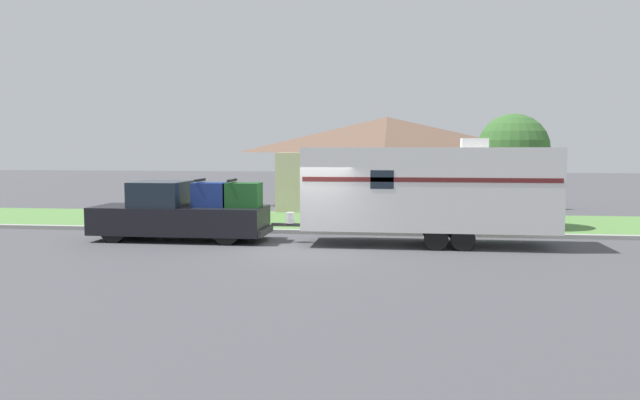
% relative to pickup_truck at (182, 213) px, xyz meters
% --- Properties ---
extents(ground_plane, '(120.00, 120.00, 0.00)m').
position_rel_pickup_truck_xyz_m(ground_plane, '(4.54, -1.66, -0.90)').
color(ground_plane, '#47474C').
extents(curb_strip, '(80.00, 0.30, 0.14)m').
position_rel_pickup_truck_xyz_m(curb_strip, '(4.54, 2.09, -0.83)').
color(curb_strip, '#999993').
rests_on(curb_strip, ground_plane).
extents(lawn_strip, '(80.00, 7.00, 0.03)m').
position_rel_pickup_truck_xyz_m(lawn_strip, '(4.54, 5.74, -0.89)').
color(lawn_strip, '#568442').
rests_on(lawn_strip, ground_plane).
extents(house_across_street, '(11.12, 7.30, 4.64)m').
position_rel_pickup_truck_xyz_m(house_across_street, '(6.51, 12.24, 1.50)').
color(house_across_street, beige).
rests_on(house_across_street, ground_plane).
extents(pickup_truck, '(5.85, 2.01, 2.06)m').
position_rel_pickup_truck_xyz_m(pickup_truck, '(0.00, 0.00, 0.00)').
color(pickup_truck, black).
rests_on(pickup_truck, ground_plane).
extents(travel_trailer, '(8.95, 2.28, 3.38)m').
position_rel_pickup_truck_xyz_m(travel_trailer, '(8.11, -0.00, 0.90)').
color(travel_trailer, black).
rests_on(travel_trailer, ground_plane).
extents(mailbox, '(0.48, 0.20, 1.25)m').
position_rel_pickup_truck_xyz_m(mailbox, '(-1.75, 3.03, 0.06)').
color(mailbox, brown).
rests_on(mailbox, ground_plane).
extents(tree_in_yard, '(2.73, 2.73, 4.38)m').
position_rel_pickup_truck_xyz_m(tree_in_yard, '(11.48, 4.74, 2.10)').
color(tree_in_yard, brown).
rests_on(tree_in_yard, ground_plane).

